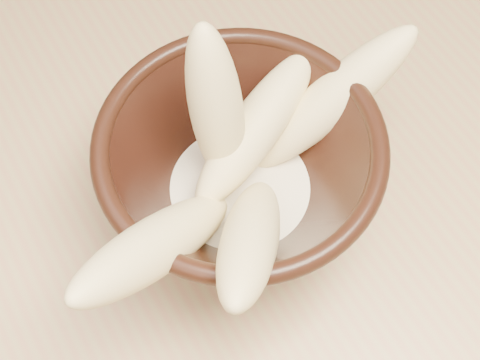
# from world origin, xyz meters

# --- Properties ---
(table) EXTENTS (1.20, 0.80, 0.75)m
(table) POSITION_xyz_m (0.00, 0.00, 0.67)
(table) COLOR tan
(table) RESTS_ON ground
(bowl) EXTENTS (0.21, 0.21, 0.12)m
(bowl) POSITION_xyz_m (-0.09, 0.05, 0.82)
(bowl) COLOR black
(bowl) RESTS_ON table
(milk_puddle) EXTENTS (0.12, 0.12, 0.02)m
(milk_puddle) POSITION_xyz_m (-0.09, 0.05, 0.79)
(milk_puddle) COLOR beige
(milk_puddle) RESTS_ON bowl
(banana_upright) EXTENTS (0.05, 0.08, 0.16)m
(banana_upright) POSITION_xyz_m (-0.09, 0.08, 0.87)
(banana_upright) COLOR #E9D189
(banana_upright) RESTS_ON bowl
(banana_left) EXTENTS (0.17, 0.11, 0.15)m
(banana_left) POSITION_xyz_m (-0.17, 0.01, 0.85)
(banana_left) COLOR #E9D189
(banana_left) RESTS_ON bowl
(banana_right) EXTENTS (0.16, 0.04, 0.12)m
(banana_right) POSITION_xyz_m (0.00, 0.06, 0.84)
(banana_right) COLOR #E9D189
(banana_right) RESTS_ON bowl
(banana_across) EXTENTS (0.16, 0.10, 0.08)m
(banana_across) POSITION_xyz_m (-0.06, 0.07, 0.83)
(banana_across) COLOR #E9D189
(banana_across) RESTS_ON bowl
(banana_front) EXTENTS (0.13, 0.15, 0.13)m
(banana_front) POSITION_xyz_m (-0.11, -0.01, 0.85)
(banana_front) COLOR #E9D189
(banana_front) RESTS_ON bowl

